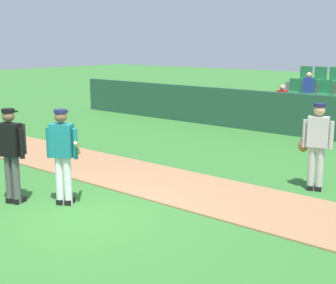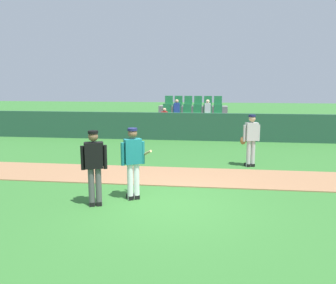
# 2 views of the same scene
# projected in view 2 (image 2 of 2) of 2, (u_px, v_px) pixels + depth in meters

# --- Properties ---
(ground_plane) EXTENTS (80.00, 80.00, 0.00)m
(ground_plane) POSITION_uv_depth(u_px,v_px,m) (165.00, 204.00, 8.16)
(ground_plane) COLOR #33702D
(infield_dirt_path) EXTENTS (28.00, 2.08, 0.03)m
(infield_dirt_path) POSITION_uv_depth(u_px,v_px,m) (176.00, 176.00, 10.51)
(infield_dirt_path) COLOR #9E704C
(infield_dirt_path) RESTS_ON ground
(dugout_fence) EXTENTS (20.00, 0.16, 1.35)m
(dugout_fence) POSITION_uv_depth(u_px,v_px,m) (190.00, 127.00, 16.85)
(dugout_fence) COLOR #234C38
(dugout_fence) RESTS_ON ground
(stadium_bleachers) EXTENTS (3.90, 2.95, 2.05)m
(stadium_bleachers) POSITION_uv_depth(u_px,v_px,m) (192.00, 123.00, 18.69)
(stadium_bleachers) COLOR slate
(stadium_bleachers) RESTS_ON ground
(batter_teal_jersey) EXTENTS (0.74, 0.70, 1.76)m
(batter_teal_jersey) POSITION_uv_depth(u_px,v_px,m) (133.00, 161.00, 8.33)
(batter_teal_jersey) COLOR white
(batter_teal_jersey) RESTS_ON ground
(umpire_home_plate) EXTENTS (0.56, 0.40, 1.76)m
(umpire_home_plate) POSITION_uv_depth(u_px,v_px,m) (94.00, 164.00, 7.90)
(umpire_home_plate) COLOR #4C4C4C
(umpire_home_plate) RESTS_ON ground
(runner_grey_jersey) EXTENTS (0.67, 0.39, 1.76)m
(runner_grey_jersey) POSITION_uv_depth(u_px,v_px,m) (251.00, 139.00, 11.58)
(runner_grey_jersey) COLOR #B2B2B2
(runner_grey_jersey) RESTS_ON ground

